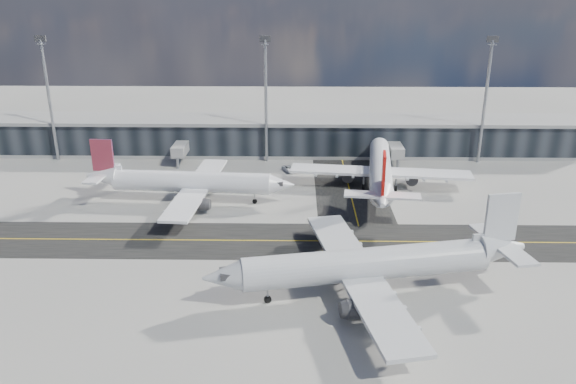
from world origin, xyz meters
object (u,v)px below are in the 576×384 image
(airliner_redtail, at_px, (380,170))
(service_van, at_px, (290,169))
(airliner_near, at_px, (371,264))
(baggage_tug, at_px, (324,258))
(airliner_af, at_px, (189,182))

(airliner_redtail, height_order, service_van, airliner_redtail)
(airliner_near, height_order, baggage_tug, airliner_near)
(airliner_redtail, relative_size, baggage_tug, 12.85)
(airliner_redtail, distance_m, baggage_tug, 35.24)
(airliner_redtail, bearing_deg, airliner_near, -92.50)
(airliner_redtail, distance_m, service_van, 22.06)
(airliner_redtail, bearing_deg, service_van, 155.58)
(airliner_af, distance_m, airliner_near, 45.72)
(airliner_near, bearing_deg, airliner_redtail, -20.89)
(airliner_near, relative_size, baggage_tug, 13.16)
(airliner_near, distance_m, baggage_tug, 10.75)
(airliner_af, xyz_separation_m, service_van, (19.10, 18.58, -3.32))
(airliner_redtail, xyz_separation_m, baggage_tug, (-12.75, -32.69, -3.30))
(service_van, bearing_deg, airliner_near, -102.79)
(airliner_af, relative_size, airliner_near, 0.91)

